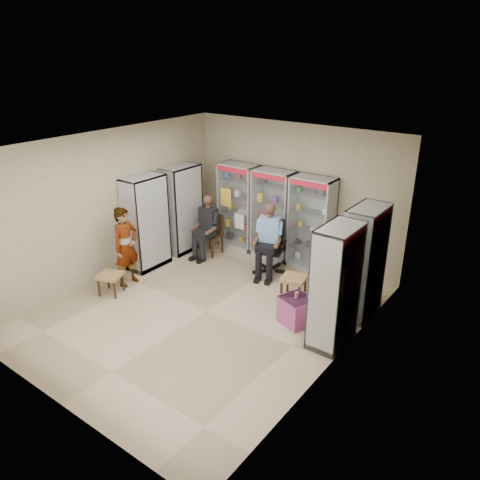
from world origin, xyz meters
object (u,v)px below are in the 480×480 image
Objects in this scene: cabinet_back_mid at (273,215)px; seated_shopkeeper at (270,241)px; cabinet_back_right at (311,224)px; woven_stool_b at (111,284)px; standing_man at (126,247)px; wooden_chair at (211,235)px; cabinet_left_far at (182,209)px; cabinet_left_near at (146,223)px; pink_trunk at (296,310)px; cabinet_back_left at (239,206)px; office_chair at (271,247)px; woven_stool_a at (293,287)px; cabinet_right_far at (363,262)px; cabinet_right_near at (335,287)px.

cabinet_back_mid is 1.38× the size of seated_shopkeeper.
woven_stool_b is (-2.50, -3.33, -0.79)m from cabinet_back_right.
cabinet_back_mid is 3.27m from standing_man.
wooden_chair is (-2.15, -0.73, -0.53)m from cabinet_back_right.
cabinet_left_near is (0.00, -1.10, 0.00)m from cabinet_left_far.
cabinet_back_mid reaches higher than standing_man.
cabinet_left_far is at bearing 97.84° from woven_stool_b.
pink_trunk is (0.90, -2.10, -0.76)m from cabinet_back_right.
cabinet_back_right is at bearing -43.48° from standing_man.
cabinet_back_left is 1.90m from cabinet_back_right.
cabinet_left_near is at bearing -168.70° from seated_shopkeeper.
wooden_chair is 1.61m from office_chair.
cabinet_back_left is at bearing 71.10° from wooden_chair.
wooden_chair is 0.83× the size of office_chair.
seated_shopkeeper is at bearing 52.65° from woven_stool_b.
cabinet_back_right is 1.38× the size of seated_shopkeeper.
cabinet_back_right is at bearing 113.23° from pink_trunk.
cabinet_back_mid reaches higher than woven_stool_a.
cabinet_back_left is at bearing 155.39° from cabinet_left_near.
woven_stool_a is at bearing -45.19° from cabinet_back_mid.
cabinet_right_far is at bearing -6.04° from wooden_chair.
cabinet_back_left is 1.24× the size of standing_man.
cabinet_left_near is at bearing -144.35° from cabinet_back_right.
cabinet_left_near is (-4.46, -0.90, 0.00)m from cabinet_right_far.
cabinet_back_right is (0.95, 0.00, 0.00)m from cabinet_back_mid.
woven_stool_b is (-1.55, -3.33, -0.79)m from cabinet_back_mid.
standing_man is (-0.65, -2.84, -0.19)m from cabinet_back_left.
office_chair is 2.27× the size of pink_trunk.
cabinet_right_far reaches higher than wooden_chair.
woven_stool_b is at bearing -145.07° from seated_shopkeeper.
cabinet_left_near is (-1.88, -2.03, 0.00)m from cabinet_back_mid.
cabinet_back_right is 2.76m from cabinet_right_near.
cabinet_left_far is 0.89m from wooden_chair.
cabinet_back_right reaches higher than standing_man.
office_chair is 2.56× the size of woven_stool_a.
office_chair is at bearing 53.18° from woven_stool_b.
cabinet_right_far reaches higher than seated_shopkeeper.
cabinet_back_left is 1.00× the size of cabinet_right_far.
cabinet_back_mid is 2.10m from cabinet_left_far.
cabinet_right_far is 1.10m from cabinet_right_near.
cabinet_left_near is 4.77× the size of woven_stool_b.
pink_trunk is (-0.73, -0.97, -0.76)m from cabinet_right_far.
woven_stool_a is (2.57, -0.64, -0.25)m from wooden_chair.
cabinet_back_mid reaches higher than wooden_chair.
cabinet_back_left is 3.98× the size of pink_trunk.
woven_stool_a is (-1.21, 0.86, -0.78)m from cabinet_right_near.
cabinet_left_far is 3.37m from woven_stool_a.
cabinet_left_far is (-2.83, -0.93, 0.00)m from cabinet_back_right.
cabinet_back_right is 1.98m from cabinet_right_far.
cabinet_back_left is 3.47m from woven_stool_b.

